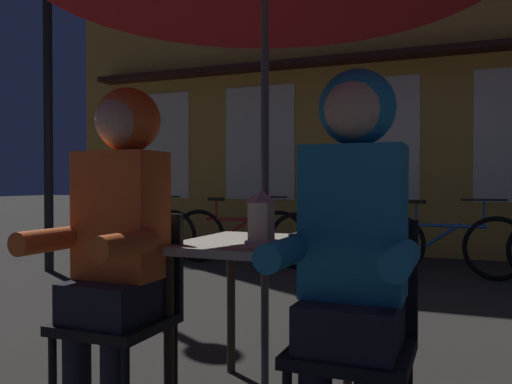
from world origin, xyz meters
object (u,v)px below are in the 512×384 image
at_px(chair_left, 126,305).
at_px(bicycle_second, 238,235).
at_px(street_lamp, 47,30).
at_px(bicycle_fourth, 443,244).
at_px(bicycle_third, 341,240).
at_px(book, 313,236).
at_px(person_left_hooded, 117,221).
at_px(chair_right, 355,329).
at_px(lantern, 261,216).
at_px(bicycle_nearest, 139,233).
at_px(person_right_hooded, 352,229).
at_px(cafe_table, 265,264).

bearing_deg(chair_left, bicycle_second, 107.66).
distance_m(street_lamp, bicycle_fourth, 4.95).
distance_m(bicycle_second, bicycle_third, 1.31).
distance_m(bicycle_fourth, book, 3.55).
xyz_separation_m(bicycle_third, book, (0.64, -3.44, 0.41)).
bearing_deg(bicycle_fourth, person_left_hooded, -105.08).
distance_m(chair_right, book, 0.68).
height_order(lantern, street_lamp, street_lamp).
distance_m(chair_left, bicycle_nearest, 4.65).
distance_m(street_lamp, bicycle_third, 4.06).
relative_size(person_right_hooded, street_lamp, 0.36).
xyz_separation_m(cafe_table, person_left_hooded, (-0.48, -0.43, 0.21)).
xyz_separation_m(lantern, person_left_hooded, (-0.50, -0.33, -0.01)).
height_order(chair_left, bicycle_third, chair_left).
relative_size(person_left_hooded, street_lamp, 0.36).
height_order(chair_left, bicycle_fourth, chair_left).
bearing_deg(cafe_table, person_right_hooded, -41.57).
relative_size(bicycle_nearest, bicycle_second, 1.01).
bearing_deg(book, chair_left, -143.00).
bearing_deg(chair_right, street_lamp, 145.55).
bearing_deg(person_left_hooded, cafe_table, 41.57).
relative_size(person_left_hooded, person_right_hooded, 1.00).
xyz_separation_m(lantern, bicycle_third, (-0.49, 3.72, -0.51)).
distance_m(chair_left, person_right_hooded, 1.03).
relative_size(street_lamp, bicycle_fourth, 2.31).
height_order(chair_left, street_lamp, street_lamp).
xyz_separation_m(bicycle_second, bicycle_fourth, (2.40, -0.03, 0.00)).
relative_size(chair_left, chair_right, 1.00).
bearing_deg(bicycle_third, cafe_table, -82.61).
relative_size(chair_left, book, 4.35).
xyz_separation_m(cafe_table, person_right_hooded, (0.48, -0.43, 0.21)).
bearing_deg(chair_left, bicycle_third, 89.85).
height_order(cafe_table, chair_right, chair_right).
distance_m(lantern, bicycle_fourth, 3.86).
relative_size(cafe_table, bicycle_nearest, 0.44).
distance_m(street_lamp, book, 4.74).
bearing_deg(book, person_right_hooded, -65.65).
height_order(person_right_hooded, bicycle_fourth, person_right_hooded).
distance_m(person_right_hooded, bicycle_second, 4.74).
distance_m(lantern, person_left_hooded, 0.60).
relative_size(cafe_table, person_right_hooded, 0.53).
height_order(cafe_table, book, book).
bearing_deg(person_right_hooded, bicycle_second, 118.64).
bearing_deg(person_left_hooded, lantern, 32.98).
relative_size(lantern, bicycle_nearest, 0.14).
bearing_deg(chair_right, person_left_hooded, -176.61).
bearing_deg(bicycle_second, bicycle_third, -4.03).
xyz_separation_m(chair_left, bicycle_third, (0.01, 3.99, -0.14)).
distance_m(lantern, person_right_hooded, 0.56).
relative_size(bicycle_third, book, 8.38).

